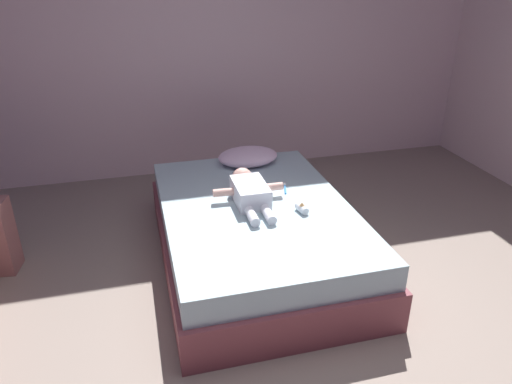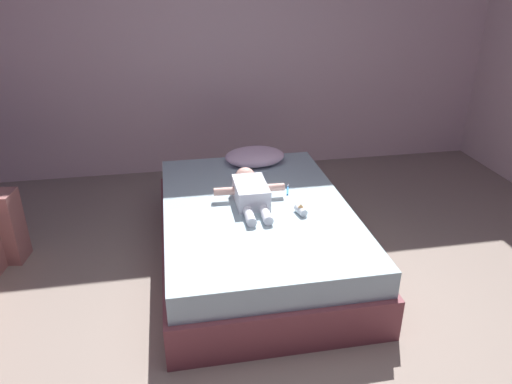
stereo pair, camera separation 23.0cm
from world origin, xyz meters
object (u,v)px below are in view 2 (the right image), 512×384
(pillow, at_px, (255,156))
(bed, at_px, (256,233))
(baby_bottle, at_px, (301,210))
(baby, at_px, (250,191))
(toothbrush, at_px, (288,189))

(pillow, bearing_deg, bed, -99.63)
(bed, height_order, pillow, pillow)
(bed, height_order, baby_bottle, baby_bottle)
(pillow, relative_size, baby, 0.72)
(bed, relative_size, baby_bottle, 17.77)
(bed, relative_size, baby, 2.87)
(baby_bottle, bearing_deg, baby, 137.81)
(toothbrush, bearing_deg, baby_bottle, -90.50)
(toothbrush, bearing_deg, pillow, 105.63)
(bed, relative_size, toothbrush, 12.73)
(bed, xyz_separation_m, pillow, (0.12, 0.73, 0.30))
(pillow, bearing_deg, baby_bottle, -80.81)
(baby, bearing_deg, baby_bottle, -42.19)
(bed, height_order, baby, baby)
(pillow, relative_size, baby_bottle, 4.49)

